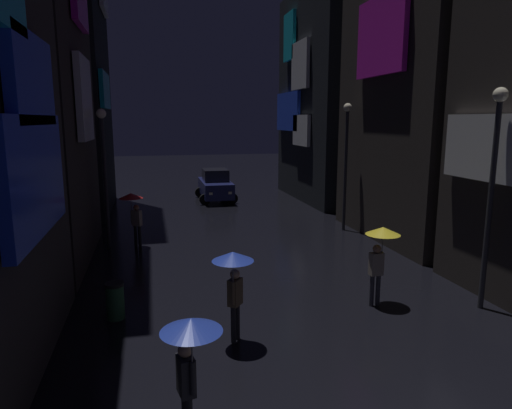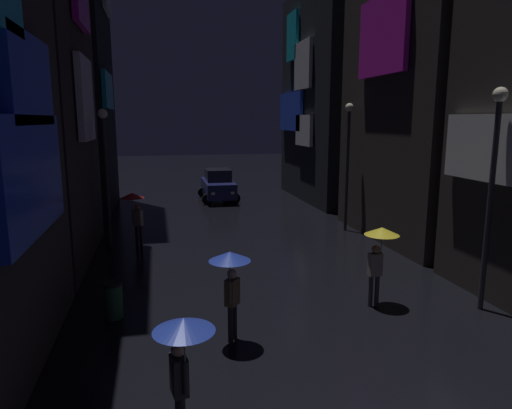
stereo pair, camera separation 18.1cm
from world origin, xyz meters
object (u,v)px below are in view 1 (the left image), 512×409
(streetlamp_right_near, at_px, (493,175))
(car_distant, at_px, (215,185))
(streetlamp_right_far, at_px, (346,152))
(streetlamp_left_far, at_px, (104,162))
(trash_bin, at_px, (115,301))
(pedestrian_foreground_left_blue, at_px, (190,346))
(pedestrian_far_right_yellow, at_px, (381,244))
(pedestrian_midstreet_centre_red, at_px, (133,205))
(pedestrian_near_crossing_blue, at_px, (234,271))

(streetlamp_right_near, bearing_deg, car_distant, 104.41)
(streetlamp_right_far, distance_m, streetlamp_left_far, 10.02)
(streetlamp_right_near, xyz_separation_m, trash_bin, (-9.30, 1.48, -3.05))
(pedestrian_foreground_left_blue, relative_size, streetlamp_right_near, 0.38)
(pedestrian_foreground_left_blue, distance_m, pedestrian_far_right_yellow, 6.89)
(pedestrian_foreground_left_blue, bearing_deg, streetlamp_right_near, 24.33)
(pedestrian_midstreet_centre_red, distance_m, pedestrian_near_crossing_blue, 8.82)
(pedestrian_foreground_left_blue, xyz_separation_m, streetlamp_left_far, (-2.14, 11.76, 1.65))
(pedestrian_far_right_yellow, bearing_deg, pedestrian_foreground_left_blue, -140.70)
(pedestrian_near_crossing_blue, bearing_deg, pedestrian_midstreet_centre_red, 105.61)
(pedestrian_foreground_left_blue, height_order, trash_bin, pedestrian_foreground_left_blue)
(streetlamp_right_far, xyz_separation_m, streetlamp_right_near, (-0.00, -8.82, 0.04))
(pedestrian_foreground_left_blue, relative_size, streetlamp_left_far, 0.40)
(streetlamp_right_far, bearing_deg, car_distant, 117.21)
(car_distant, relative_size, trash_bin, 4.47)
(pedestrian_foreground_left_blue, xyz_separation_m, pedestrian_midstreet_centre_red, (-1.17, 11.59, 0.00))
(streetlamp_left_far, bearing_deg, streetlamp_right_far, 3.51)
(streetlamp_right_far, relative_size, streetlamp_left_far, 1.06)
(pedestrian_foreground_left_blue, relative_size, pedestrian_near_crossing_blue, 1.00)
(pedestrian_near_crossing_blue, height_order, streetlamp_right_far, streetlamp_right_far)
(streetlamp_right_far, bearing_deg, streetlamp_left_far, -176.49)
(pedestrian_foreground_left_blue, xyz_separation_m, streetlamp_right_far, (7.86, 12.37, 1.80))
(pedestrian_near_crossing_blue, bearing_deg, streetlamp_right_far, 54.31)
(streetlamp_right_near, bearing_deg, pedestrian_foreground_left_blue, -155.67)
(pedestrian_near_crossing_blue, height_order, trash_bin, pedestrian_near_crossing_blue)
(streetlamp_left_far, bearing_deg, streetlamp_right_near, -39.36)
(pedestrian_foreground_left_blue, height_order, pedestrian_near_crossing_blue, same)
(streetlamp_right_near, bearing_deg, pedestrian_midstreet_centre_red, 138.34)
(pedestrian_foreground_left_blue, relative_size, pedestrian_far_right_yellow, 1.00)
(pedestrian_near_crossing_blue, xyz_separation_m, car_distant, (2.14, 18.07, -0.74))
(streetlamp_right_near, bearing_deg, pedestrian_far_right_yellow, 162.22)
(car_distant, xyz_separation_m, streetlamp_right_near, (4.53, -17.62, 2.59))
(trash_bin, bearing_deg, streetlamp_left_far, 95.94)
(pedestrian_near_crossing_blue, bearing_deg, pedestrian_foreground_left_blue, -111.19)
(pedestrian_far_right_yellow, relative_size, streetlamp_right_far, 0.38)
(pedestrian_foreground_left_blue, relative_size, pedestrian_midstreet_centre_red, 1.00)
(pedestrian_midstreet_centre_red, relative_size, trash_bin, 2.28)
(streetlamp_left_far, xyz_separation_m, trash_bin, (0.70, -6.73, -2.85))
(car_distant, relative_size, streetlamp_left_far, 0.79)
(streetlamp_left_far, bearing_deg, pedestrian_midstreet_centre_red, -9.77)
(pedestrian_foreground_left_blue, bearing_deg, pedestrian_midstreet_centre_red, 95.76)
(streetlamp_right_far, bearing_deg, pedestrian_foreground_left_blue, -122.44)
(pedestrian_foreground_left_blue, distance_m, streetlamp_right_far, 14.77)
(pedestrian_far_right_yellow, bearing_deg, streetlamp_right_far, 72.48)
(pedestrian_foreground_left_blue, distance_m, car_distant, 21.45)
(pedestrian_foreground_left_blue, xyz_separation_m, pedestrian_near_crossing_blue, (1.20, 3.10, 0.00))
(pedestrian_far_right_yellow, distance_m, streetlamp_right_far, 8.59)
(pedestrian_foreground_left_blue, relative_size, car_distant, 0.51)
(car_distant, bearing_deg, pedestrian_midstreet_centre_red, -115.20)
(streetlamp_left_far, distance_m, streetlamp_right_near, 12.94)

